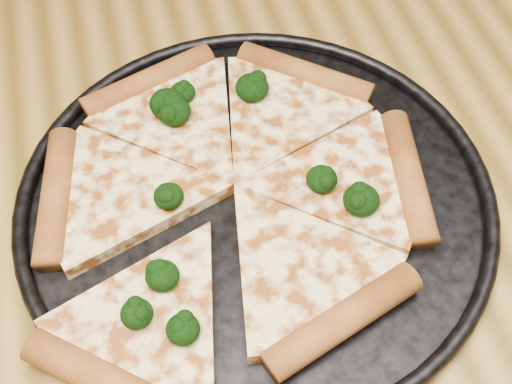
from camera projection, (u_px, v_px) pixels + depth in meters
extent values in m
cube|color=olive|center=(133.00, 234.00, 0.54)|extent=(1.20, 0.90, 0.04)
cube|color=brown|center=(453.00, 95.00, 1.14)|extent=(0.06, 0.06, 0.71)
cylinder|color=black|center=(256.00, 202.00, 0.53)|extent=(0.35, 0.35, 0.01)
torus|color=black|center=(256.00, 197.00, 0.52)|extent=(0.36, 0.36, 0.01)
cylinder|color=#A56329|center=(305.00, 74.00, 0.59)|extent=(0.11, 0.10, 0.02)
cylinder|color=#A56329|center=(149.00, 82.00, 0.59)|extent=(0.12, 0.06, 0.02)
cylinder|color=#A56329|center=(56.00, 196.00, 0.52)|extent=(0.04, 0.12, 0.02)
cylinder|color=#A56329|center=(110.00, 383.00, 0.43)|extent=(0.11, 0.10, 0.02)
cylinder|color=#A56329|center=(343.00, 320.00, 0.46)|extent=(0.12, 0.06, 0.02)
cylinder|color=#A56329|center=(408.00, 176.00, 0.53)|extent=(0.04, 0.12, 0.02)
ellipsoid|color=black|center=(167.00, 104.00, 0.56)|extent=(0.03, 0.03, 0.02)
ellipsoid|color=black|center=(174.00, 111.00, 0.55)|extent=(0.03, 0.03, 0.02)
ellipsoid|color=black|center=(183.00, 92.00, 0.57)|extent=(0.02, 0.02, 0.02)
ellipsoid|color=black|center=(137.00, 314.00, 0.45)|extent=(0.02, 0.02, 0.02)
ellipsoid|color=black|center=(162.00, 276.00, 0.46)|extent=(0.02, 0.02, 0.02)
ellipsoid|color=black|center=(169.00, 196.00, 0.50)|extent=(0.02, 0.02, 0.02)
ellipsoid|color=black|center=(183.00, 329.00, 0.44)|extent=(0.02, 0.02, 0.02)
ellipsoid|color=black|center=(361.00, 200.00, 0.50)|extent=(0.03, 0.03, 0.02)
ellipsoid|color=black|center=(322.00, 179.00, 0.51)|extent=(0.02, 0.02, 0.02)
ellipsoid|color=black|center=(252.00, 88.00, 0.57)|extent=(0.03, 0.03, 0.02)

